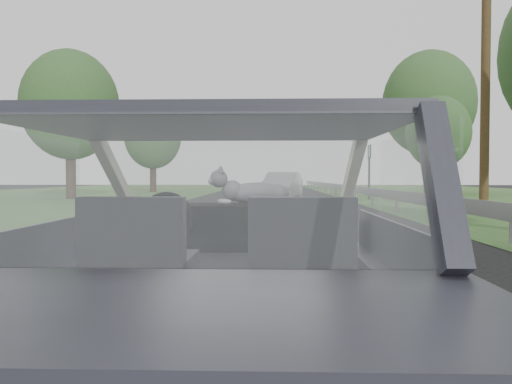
# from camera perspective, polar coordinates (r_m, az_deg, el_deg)

# --- Properties ---
(subject_car) EXTENTS (1.80, 4.00, 1.45)m
(subject_car) POSITION_cam_1_polar(r_m,az_deg,el_deg) (2.77, -3.60, -7.80)
(subject_car) COLOR #242529
(subject_car) RESTS_ON ground
(dashboard) EXTENTS (1.58, 0.45, 0.30)m
(dashboard) POSITION_cam_1_polar(r_m,az_deg,el_deg) (3.37, -2.60, -3.94)
(dashboard) COLOR black
(dashboard) RESTS_ON subject_car
(driver_seat) EXTENTS (0.50, 0.72, 0.42)m
(driver_seat) POSITION_cam_1_polar(r_m,az_deg,el_deg) (2.54, -13.32, -5.19)
(driver_seat) COLOR #24242C
(driver_seat) RESTS_ON subject_car
(passenger_seat) EXTENTS (0.50, 0.72, 0.42)m
(passenger_seat) POSITION_cam_1_polar(r_m,az_deg,el_deg) (2.45, 5.13, -5.39)
(passenger_seat) COLOR #24242C
(passenger_seat) RESTS_ON subject_car
(steering_wheel) EXTENTS (0.36, 0.36, 0.04)m
(steering_wheel) POSITION_cam_1_polar(r_m,az_deg,el_deg) (3.13, -10.35, -3.12)
(steering_wheel) COLOR black
(steering_wheel) RESTS_ON dashboard
(cat) EXTENTS (0.59, 0.31, 0.26)m
(cat) POSITION_cam_1_polar(r_m,az_deg,el_deg) (3.36, 0.08, 0.03)
(cat) COLOR gray
(cat) RESTS_ON dashboard
(guardrail) EXTENTS (0.05, 90.00, 0.32)m
(guardrail) POSITION_cam_1_polar(r_m,az_deg,el_deg) (13.36, 19.43, -0.94)
(guardrail) COLOR gray
(guardrail) RESTS_ON ground
(other_car) EXTENTS (2.56, 4.60, 1.43)m
(other_car) POSITION_cam_1_polar(r_m,az_deg,el_deg) (25.35, 3.01, 0.69)
(other_car) COLOR silver
(other_car) RESTS_ON ground
(highway_sign) EXTENTS (0.18, 1.13, 2.82)m
(highway_sign) POSITION_cam_1_polar(r_m,az_deg,el_deg) (26.40, 12.80, 2.20)
(highway_sign) COLOR #18702F
(highway_sign) RESTS_ON ground
(utility_pole) EXTENTS (0.31, 0.31, 8.32)m
(utility_pole) POSITION_cam_1_polar(r_m,az_deg,el_deg) (16.87, 24.75, 11.76)
(utility_pole) COLOR brown
(utility_pole) RESTS_ON ground
(tree_2) EXTENTS (4.46, 4.46, 6.21)m
(tree_2) POSITION_cam_1_polar(r_m,az_deg,el_deg) (34.22, 20.09, 4.86)
(tree_2) COLOR #355D2C
(tree_2) RESTS_ON ground
(tree_3) EXTENTS (7.90, 7.90, 10.14)m
(tree_3) POSITION_cam_1_polar(r_m,az_deg,el_deg) (39.09, 19.12, 7.37)
(tree_3) COLOR #355D2C
(tree_3) RESTS_ON ground
(tree_5) EXTENTS (6.18, 6.18, 7.72)m
(tree_5) POSITION_cam_1_polar(r_m,az_deg,el_deg) (28.60, -20.45, 7.02)
(tree_5) COLOR #355D2C
(tree_5) RESTS_ON ground
(tree_6) EXTENTS (4.71, 4.71, 6.64)m
(tree_6) POSITION_cam_1_polar(r_m,az_deg,el_deg) (39.68, -11.70, 4.80)
(tree_6) COLOR #355D2C
(tree_6) RESTS_ON ground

